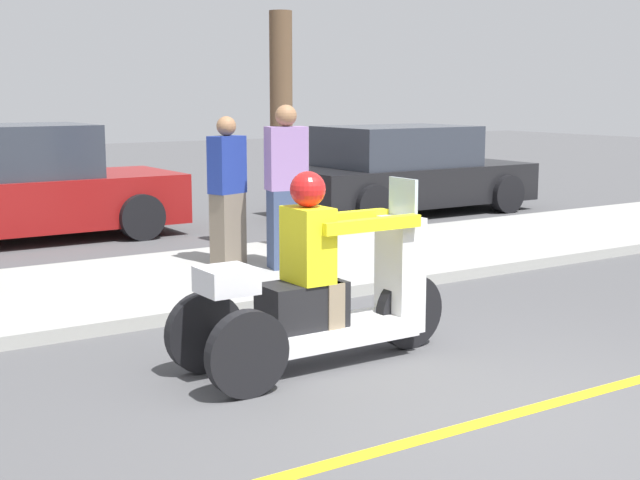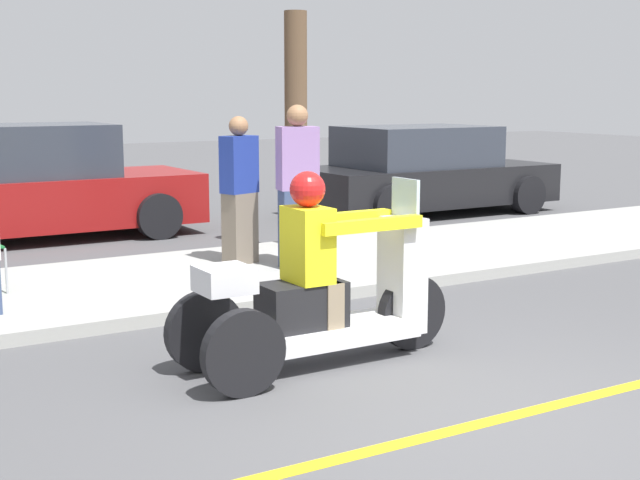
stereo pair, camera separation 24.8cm
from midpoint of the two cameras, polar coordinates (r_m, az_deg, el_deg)
name	(u,v)px [view 1 (the left image)]	position (r m, az deg, el deg)	size (l,w,h in m)	color
ground_plane	(505,417)	(5.82, 10.56, -11.06)	(60.00, 60.00, 0.00)	#4C4C4F
lane_stripe	(459,429)	(5.57, 7.61, -11.90)	(24.00, 0.12, 0.01)	gold
sidewalk_strip	(192,280)	(9.52, -8.95, -2.54)	(28.00, 2.80, 0.12)	#9E9E99
motorcycle_trike	(320,297)	(6.60, -1.05, -3.66)	(2.24, 0.74, 1.46)	black
spectator_with_child	(227,194)	(9.91, -6.66, 2.97)	(0.44, 0.34, 1.64)	#726656
spectator_by_tree	(286,190)	(9.62, -2.90, 3.20)	(0.46, 0.33, 1.77)	#38476B
parked_car_lot_right	(11,187)	(12.85, -19.67, 3.20)	(4.39, 1.99, 1.58)	maroon
parked_car_lot_left	(403,172)	(15.00, 4.87, 4.36)	(4.32, 2.10, 1.46)	black
tree_trunk	(281,130)	(11.11, -3.13, 7.06)	(0.28, 0.28, 2.87)	brown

